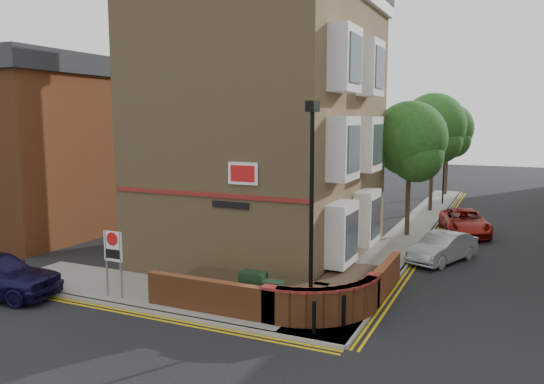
% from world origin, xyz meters
% --- Properties ---
extents(ground, '(120.00, 120.00, 0.00)m').
position_xyz_m(ground, '(0.00, 0.00, 0.00)').
color(ground, black).
rests_on(ground, ground).
extents(pavement_corner, '(13.00, 3.00, 0.12)m').
position_xyz_m(pavement_corner, '(-3.50, 1.50, 0.06)').
color(pavement_corner, gray).
rests_on(pavement_corner, ground).
extents(pavement_main, '(2.00, 32.00, 0.12)m').
position_xyz_m(pavement_main, '(2.00, 16.00, 0.06)').
color(pavement_main, gray).
rests_on(pavement_main, ground).
extents(kerb_side, '(13.00, 0.15, 0.12)m').
position_xyz_m(kerb_side, '(-3.50, 0.00, 0.06)').
color(kerb_side, gray).
rests_on(kerb_side, ground).
extents(kerb_main_near, '(0.15, 32.00, 0.12)m').
position_xyz_m(kerb_main_near, '(3.00, 16.00, 0.06)').
color(kerb_main_near, gray).
rests_on(kerb_main_near, ground).
extents(yellow_lines_side, '(13.00, 0.28, 0.01)m').
position_xyz_m(yellow_lines_side, '(-3.50, -0.25, 0.01)').
color(yellow_lines_side, gold).
rests_on(yellow_lines_side, ground).
extents(yellow_lines_main, '(0.28, 32.00, 0.01)m').
position_xyz_m(yellow_lines_main, '(3.25, 16.00, 0.01)').
color(yellow_lines_main, gold).
rests_on(yellow_lines_main, ground).
extents(corner_building, '(8.95, 10.40, 13.60)m').
position_xyz_m(corner_building, '(-2.84, 8.00, 6.23)').
color(corner_building, '#95794F').
rests_on(corner_building, ground).
extents(garden_wall, '(6.80, 6.00, 1.20)m').
position_xyz_m(garden_wall, '(0.00, 2.50, 0.00)').
color(garden_wall, brown).
rests_on(garden_wall, ground).
extents(lamppost, '(0.25, 0.50, 6.30)m').
position_xyz_m(lamppost, '(1.60, 1.20, 3.34)').
color(lamppost, black).
rests_on(lamppost, pavement_corner).
extents(utility_cabinet_large, '(0.80, 0.45, 1.20)m').
position_xyz_m(utility_cabinet_large, '(-0.30, 1.30, 0.72)').
color(utility_cabinet_large, black).
rests_on(utility_cabinet_large, pavement_corner).
extents(utility_cabinet_small, '(0.55, 0.40, 1.10)m').
position_xyz_m(utility_cabinet_small, '(0.50, 1.00, 0.67)').
color(utility_cabinet_small, black).
rests_on(utility_cabinet_small, pavement_corner).
extents(bollard_near, '(0.11, 0.11, 0.90)m').
position_xyz_m(bollard_near, '(2.00, 0.40, 0.57)').
color(bollard_near, black).
rests_on(bollard_near, pavement_corner).
extents(bollard_far, '(0.11, 0.11, 0.90)m').
position_xyz_m(bollard_far, '(2.60, 1.20, 0.57)').
color(bollard_far, black).
rests_on(bollard_far, pavement_corner).
extents(zone_sign, '(0.72, 0.07, 2.20)m').
position_xyz_m(zone_sign, '(-5.00, 0.50, 1.64)').
color(zone_sign, slate).
rests_on(zone_sign, pavement_corner).
extents(side_building, '(6.40, 10.40, 9.00)m').
position_xyz_m(side_building, '(-15.00, 8.00, 4.55)').
color(side_building, brown).
rests_on(side_building, ground).
extents(tree_near, '(3.64, 3.65, 6.70)m').
position_xyz_m(tree_near, '(2.00, 14.05, 4.70)').
color(tree_near, '#382B1E').
rests_on(tree_near, pavement_main).
extents(tree_mid, '(4.03, 4.03, 7.42)m').
position_xyz_m(tree_mid, '(2.00, 22.05, 5.20)').
color(tree_mid, '#382B1E').
rests_on(tree_mid, pavement_main).
extents(tree_far, '(3.81, 3.81, 7.00)m').
position_xyz_m(tree_far, '(2.00, 30.05, 4.91)').
color(tree_far, '#382B1E').
rests_on(tree_far, pavement_main).
extents(traffic_light_assembly, '(0.20, 0.16, 4.20)m').
position_xyz_m(traffic_light_assembly, '(2.40, 25.00, 2.78)').
color(traffic_light_assembly, black).
rests_on(traffic_light_assembly, pavement_main).
extents(silver_car_near, '(2.65, 3.94, 1.23)m').
position_xyz_m(silver_car_near, '(4.21, 9.90, 0.61)').
color(silver_car_near, '#9B9FA2').
rests_on(silver_car_near, ground).
extents(red_car_main, '(3.17, 4.98, 1.28)m').
position_xyz_m(red_car_main, '(4.58, 16.00, 0.64)').
color(red_car_main, maroon).
rests_on(red_car_main, ground).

